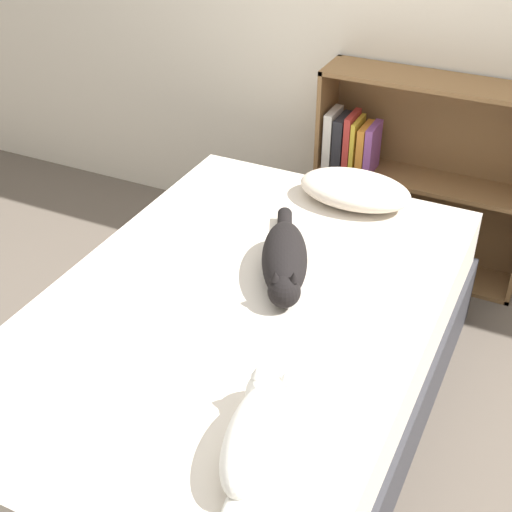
# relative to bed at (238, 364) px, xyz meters

# --- Properties ---
(ground_plane) EXTENTS (8.00, 8.00, 0.00)m
(ground_plane) POSITION_rel_bed_xyz_m (0.00, 0.00, -0.27)
(ground_plane) COLOR brown
(bed) EXTENTS (1.31, 2.00, 0.55)m
(bed) POSITION_rel_bed_xyz_m (0.00, 0.00, 0.00)
(bed) COLOR #333338
(bed) RESTS_ON ground_plane
(pillow) EXTENTS (0.47, 0.29, 0.12)m
(pillow) POSITION_rel_bed_xyz_m (0.13, 0.83, 0.34)
(pillow) COLOR beige
(pillow) RESTS_ON bed
(cat_light) EXTENTS (0.22, 0.57, 0.16)m
(cat_light) POSITION_rel_bed_xyz_m (0.34, -0.54, 0.35)
(cat_light) COLOR white
(cat_light) RESTS_ON bed
(cat_dark) EXTENTS (0.34, 0.60, 0.15)m
(cat_dark) POSITION_rel_bed_xyz_m (0.08, 0.21, 0.35)
(cat_dark) COLOR black
(cat_dark) RESTS_ON bed
(bookshelf) EXTENTS (1.00, 0.26, 0.96)m
(bookshelf) POSITION_rel_bed_xyz_m (0.26, 1.33, 0.23)
(bookshelf) COLOR brown
(bookshelf) RESTS_ON ground_plane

